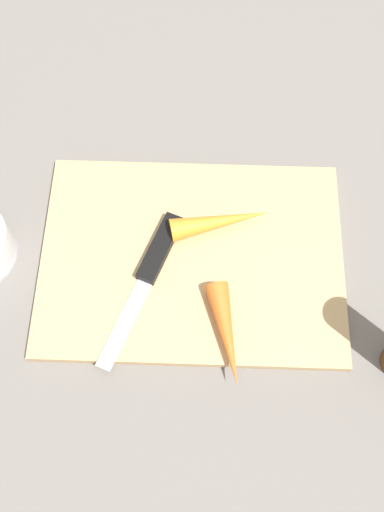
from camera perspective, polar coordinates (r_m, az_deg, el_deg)
name	(u,v)px	position (r m, az deg, el deg)	size (l,w,h in m)	color
ground_plane	(192,260)	(0.69, 0.00, -0.41)	(1.40, 1.40, 0.00)	slate
cutting_board	(192,258)	(0.68, 0.00, -0.21)	(0.36, 0.26, 0.01)	tan
knife	(156,258)	(0.67, -3.68, -0.18)	(0.09, 0.19, 0.01)	#B7B7BC
carrot_long	(221,221)	(0.68, 2.92, 3.51)	(0.03, 0.03, 0.12)	orange
carrot_short	(226,334)	(0.63, 3.49, -7.83)	(0.03, 0.03, 0.12)	orange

